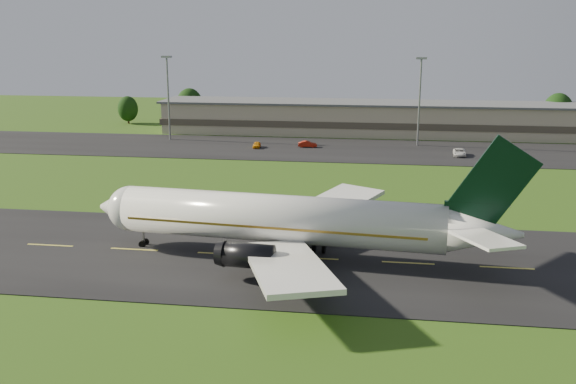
# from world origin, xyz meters

# --- Properties ---
(ground) EXTENTS (360.00, 360.00, 0.00)m
(ground) POSITION_xyz_m (0.00, 0.00, 0.00)
(ground) COLOR #264411
(ground) RESTS_ON ground
(taxiway) EXTENTS (220.00, 30.00, 0.10)m
(taxiway) POSITION_xyz_m (0.00, 0.00, 0.05)
(taxiway) COLOR black
(taxiway) RESTS_ON ground
(apron) EXTENTS (260.00, 30.00, 0.10)m
(apron) POSITION_xyz_m (0.00, 72.00, 0.05)
(apron) COLOR black
(apron) RESTS_ON ground
(airliner) EXTENTS (51.27, 42.01, 15.57)m
(airliner) POSITION_xyz_m (-14.09, -0.08, 4.66)
(airliner) COLOR white
(airliner) RESTS_ON ground
(terminal) EXTENTS (145.00, 16.00, 8.40)m
(terminal) POSITION_xyz_m (6.40, 96.18, 3.99)
(terminal) COLOR tan
(terminal) RESTS_ON ground
(light_mast_west) EXTENTS (2.40, 1.20, 20.35)m
(light_mast_west) POSITION_xyz_m (-55.00, 80.00, 12.74)
(light_mast_west) COLOR gray
(light_mast_west) RESTS_ON ground
(light_mast_centre) EXTENTS (2.40, 1.20, 20.35)m
(light_mast_centre) POSITION_xyz_m (5.00, 80.00, 12.74)
(light_mast_centre) COLOR gray
(light_mast_centre) RESTS_ON ground
(tree_line) EXTENTS (197.99, 10.09, 10.53)m
(tree_line) POSITION_xyz_m (38.24, 105.73, 5.27)
(tree_line) COLOR black
(tree_line) RESTS_ON ground
(service_vehicle_a) EXTENTS (1.86, 4.04, 1.34)m
(service_vehicle_a) POSITION_xyz_m (-31.59, 71.54, 0.77)
(service_vehicle_a) COLOR orange
(service_vehicle_a) RESTS_ON apron
(service_vehicle_b) EXTENTS (4.41, 1.81, 1.42)m
(service_vehicle_b) POSITION_xyz_m (-20.14, 73.91, 0.81)
(service_vehicle_b) COLOR #9A180A
(service_vehicle_b) RESTS_ON apron
(service_vehicle_c) EXTENTS (2.86, 5.59, 1.51)m
(service_vehicle_c) POSITION_xyz_m (13.29, 68.14, 0.86)
(service_vehicle_c) COLOR silver
(service_vehicle_c) RESTS_ON apron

